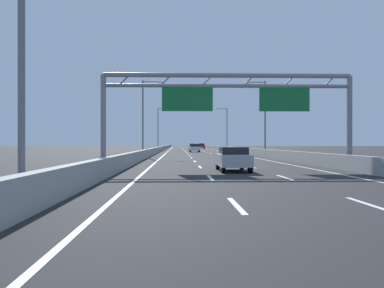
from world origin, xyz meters
TOP-DOWN VIEW (x-y plane):
  - ground_plane at (0.00, 100.00)m, footprint 260.00×260.00m
  - lane_dash_left_1 at (-1.80, 12.50)m, footprint 0.16×3.00m
  - lane_dash_left_2 at (-1.80, 21.50)m, footprint 0.16×3.00m
  - lane_dash_left_3 at (-1.80, 30.50)m, footprint 0.16×3.00m
  - lane_dash_left_4 at (-1.80, 39.50)m, footprint 0.16×3.00m
  - lane_dash_left_5 at (-1.80, 48.50)m, footprint 0.16×3.00m
  - lane_dash_left_6 at (-1.80, 57.50)m, footprint 0.16×3.00m
  - lane_dash_left_7 at (-1.80, 66.50)m, footprint 0.16×3.00m
  - lane_dash_left_8 at (-1.80, 75.50)m, footprint 0.16×3.00m
  - lane_dash_left_9 at (-1.80, 84.50)m, footprint 0.16×3.00m
  - lane_dash_left_10 at (-1.80, 93.50)m, footprint 0.16×3.00m
  - lane_dash_left_11 at (-1.80, 102.50)m, footprint 0.16×3.00m
  - lane_dash_left_12 at (-1.80, 111.50)m, footprint 0.16×3.00m
  - lane_dash_left_13 at (-1.80, 120.50)m, footprint 0.16×3.00m
  - lane_dash_left_14 at (-1.80, 129.50)m, footprint 0.16×3.00m
  - lane_dash_left_15 at (-1.80, 138.50)m, footprint 0.16×3.00m
  - lane_dash_left_16 at (-1.80, 147.50)m, footprint 0.16×3.00m
  - lane_dash_left_17 at (-1.80, 156.50)m, footprint 0.16×3.00m
  - lane_dash_right_1 at (1.80, 12.50)m, footprint 0.16×3.00m
  - lane_dash_right_2 at (1.80, 21.50)m, footprint 0.16×3.00m
  - lane_dash_right_3 at (1.80, 30.50)m, footprint 0.16×3.00m
  - lane_dash_right_4 at (1.80, 39.50)m, footprint 0.16×3.00m
  - lane_dash_right_5 at (1.80, 48.50)m, footprint 0.16×3.00m
  - lane_dash_right_6 at (1.80, 57.50)m, footprint 0.16×3.00m
  - lane_dash_right_7 at (1.80, 66.50)m, footprint 0.16×3.00m
  - lane_dash_right_8 at (1.80, 75.50)m, footprint 0.16×3.00m
  - lane_dash_right_9 at (1.80, 84.50)m, footprint 0.16×3.00m
  - lane_dash_right_10 at (1.80, 93.50)m, footprint 0.16×3.00m
  - lane_dash_right_11 at (1.80, 102.50)m, footprint 0.16×3.00m
  - lane_dash_right_12 at (1.80, 111.50)m, footprint 0.16×3.00m
  - lane_dash_right_13 at (1.80, 120.50)m, footprint 0.16×3.00m
  - lane_dash_right_14 at (1.80, 129.50)m, footprint 0.16×3.00m
  - lane_dash_right_15 at (1.80, 138.50)m, footprint 0.16×3.00m
  - lane_dash_right_16 at (1.80, 147.50)m, footprint 0.16×3.00m
  - lane_dash_right_17 at (1.80, 156.50)m, footprint 0.16×3.00m
  - edge_line_left at (-5.25, 88.00)m, footprint 0.16×176.00m
  - edge_line_right at (5.25, 88.00)m, footprint 0.16×176.00m
  - barrier_left at (-6.90, 110.00)m, footprint 0.45×220.00m
  - barrier_right at (6.90, 110.00)m, footprint 0.45×220.00m
  - sign_gantry at (0.13, 29.46)m, footprint 16.93×0.36m
  - streetlamp_left_near at (-7.47, 13.23)m, footprint 2.58×0.28m
  - streetlamp_left_mid at (-7.47, 54.11)m, footprint 2.58×0.28m
  - streetlamp_right_mid at (7.47, 54.11)m, footprint 2.58×0.28m
  - streetlamp_left_far at (-7.47, 95.00)m, footprint 2.58×0.28m
  - streetlamp_right_far at (7.47, 95.00)m, footprint 2.58×0.28m
  - white_car at (-0.19, 79.51)m, footprint 1.88×4.52m
  - silver_car at (-0.08, 26.17)m, footprint 1.73×4.24m
  - green_car at (0.19, 100.38)m, footprint 1.71×4.26m
  - red_car at (3.82, 127.37)m, footprint 1.89×4.11m

SIDE VIEW (x-z plane):
  - ground_plane at x=0.00m, z-range 0.00..0.00m
  - lane_dash_left_1 at x=-1.80m, z-range 0.00..0.01m
  - lane_dash_left_2 at x=-1.80m, z-range 0.00..0.01m
  - lane_dash_left_3 at x=-1.80m, z-range 0.00..0.01m
  - lane_dash_left_4 at x=-1.80m, z-range 0.00..0.01m
  - lane_dash_left_5 at x=-1.80m, z-range 0.00..0.01m
  - lane_dash_left_6 at x=-1.80m, z-range 0.00..0.01m
  - lane_dash_left_7 at x=-1.80m, z-range 0.00..0.01m
  - lane_dash_left_8 at x=-1.80m, z-range 0.00..0.01m
  - lane_dash_left_9 at x=-1.80m, z-range 0.00..0.01m
  - lane_dash_left_10 at x=-1.80m, z-range 0.00..0.01m
  - lane_dash_left_11 at x=-1.80m, z-range 0.00..0.01m
  - lane_dash_left_12 at x=-1.80m, z-range 0.00..0.01m
  - lane_dash_left_13 at x=-1.80m, z-range 0.00..0.01m
  - lane_dash_left_14 at x=-1.80m, z-range 0.00..0.01m
  - lane_dash_left_15 at x=-1.80m, z-range 0.00..0.01m
  - lane_dash_left_16 at x=-1.80m, z-range 0.00..0.01m
  - lane_dash_left_17 at x=-1.80m, z-range 0.00..0.01m
  - lane_dash_right_1 at x=1.80m, z-range 0.00..0.01m
  - lane_dash_right_2 at x=1.80m, z-range 0.00..0.01m
  - lane_dash_right_3 at x=1.80m, z-range 0.00..0.01m
  - lane_dash_right_4 at x=1.80m, z-range 0.00..0.01m
  - lane_dash_right_5 at x=1.80m, z-range 0.00..0.01m
  - lane_dash_right_6 at x=1.80m, z-range 0.00..0.01m
  - lane_dash_right_7 at x=1.80m, z-range 0.00..0.01m
  - lane_dash_right_8 at x=1.80m, z-range 0.00..0.01m
  - lane_dash_right_9 at x=1.80m, z-range 0.00..0.01m
  - lane_dash_right_10 at x=1.80m, z-range 0.00..0.01m
  - lane_dash_right_11 at x=1.80m, z-range 0.00..0.01m
  - lane_dash_right_12 at x=1.80m, z-range 0.00..0.01m
  - lane_dash_right_13 at x=1.80m, z-range 0.00..0.01m
  - lane_dash_right_14 at x=1.80m, z-range 0.00..0.01m
  - lane_dash_right_15 at x=1.80m, z-range 0.00..0.01m
  - lane_dash_right_16 at x=1.80m, z-range 0.00..0.01m
  - lane_dash_right_17 at x=1.80m, z-range 0.00..0.01m
  - edge_line_left at x=-5.25m, z-range 0.00..0.01m
  - edge_line_right at x=5.25m, z-range 0.00..0.01m
  - barrier_left at x=-6.90m, z-range 0.00..0.95m
  - barrier_right at x=6.90m, z-range 0.00..0.95m
  - silver_car at x=-0.08m, z-range 0.03..1.46m
  - green_car at x=0.19m, z-range 0.00..1.53m
  - white_car at x=-0.19m, z-range 0.02..1.53m
  - red_car at x=3.82m, z-range 0.01..1.56m
  - sign_gantry at x=0.13m, z-range 1.66..8.02m
  - streetlamp_left_near at x=-7.47m, z-range 0.65..10.15m
  - streetlamp_left_mid at x=-7.47m, z-range 0.65..10.15m
  - streetlamp_right_mid at x=7.47m, z-range 0.65..10.15m
  - streetlamp_left_far at x=-7.47m, z-range 0.65..10.15m
  - streetlamp_right_far at x=7.47m, z-range 0.65..10.15m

